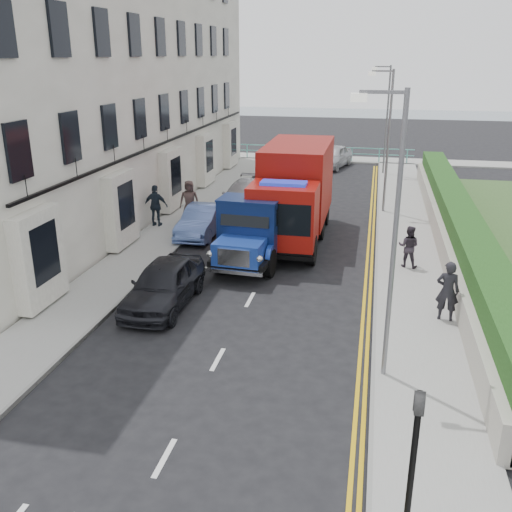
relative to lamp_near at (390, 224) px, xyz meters
name	(u,v)px	position (x,y,z in m)	size (l,w,h in m)	color
ground	(236,326)	(-4.18, 2.00, -4.00)	(120.00, 120.00, 0.00)	black
pavement_west	(173,229)	(-9.38, 11.00, -3.94)	(2.40, 38.00, 0.12)	gray
pavement_east	(407,243)	(1.12, 11.00, -3.94)	(2.60, 38.00, 0.12)	gray
promenade	(326,159)	(-4.18, 31.00, -3.94)	(30.00, 2.50, 0.12)	gray
sea_plane	(348,118)	(-4.18, 62.00, -4.00)	(120.00, 120.00, 0.00)	slate
terrace_west	(112,64)	(-13.65, 15.00, 3.17)	(6.31, 30.20, 14.25)	white
garden_east	(456,227)	(3.03, 11.00, -3.10)	(1.45, 28.00, 1.75)	#B2AD9E
seafront_railing	(325,154)	(-4.18, 30.20, -3.42)	(13.00, 0.08, 1.11)	#59B2A5
lamp_near	(390,224)	(0.00, 0.00, 0.00)	(1.23, 0.18, 7.00)	slate
lamp_mid	(386,134)	(0.00, 16.00, 0.00)	(1.23, 0.18, 7.00)	slate
lamp_far	(385,114)	(0.00, 26.00, 0.00)	(1.23, 0.18, 7.00)	slate
traffic_signal	(414,452)	(0.42, -5.50, -1.92)	(0.16, 0.20, 3.10)	black
bedford_lorry	(251,235)	(-4.82, 7.14, -2.78)	(2.57, 5.74, 2.65)	black
red_lorry	(295,191)	(-3.72, 10.82, -1.85)	(2.67, 7.71, 4.04)	black
parked_car_front	(164,284)	(-6.78, 3.00, -3.26)	(1.73, 4.31, 1.47)	black
parked_car_mid	(202,221)	(-7.78, 10.49, -3.33)	(1.41, 4.05, 1.33)	#5C7AC6
parked_car_rear	(246,197)	(-6.78, 14.76, -3.22)	(2.17, 5.34, 1.55)	#A8A8AC
seafront_car_left	(294,164)	(-5.73, 24.53, -3.22)	(2.57, 5.57, 1.55)	black
seafront_car_right	(333,156)	(-3.43, 27.93, -3.22)	(1.85, 4.59, 1.56)	#B2B4B8
pedestrian_east_near	(448,291)	(1.92, 3.52, -2.95)	(0.68, 0.44, 1.85)	black
pedestrian_east_far	(409,246)	(1.00, 7.95, -3.09)	(0.77, 0.60, 1.58)	#2F2831
pedestrian_west_near	(156,206)	(-10.18, 11.12, -2.92)	(1.12, 0.47, 1.91)	#1A2530
pedestrian_west_far	(189,200)	(-8.99, 12.40, -2.92)	(0.93, 0.61, 1.91)	#443431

